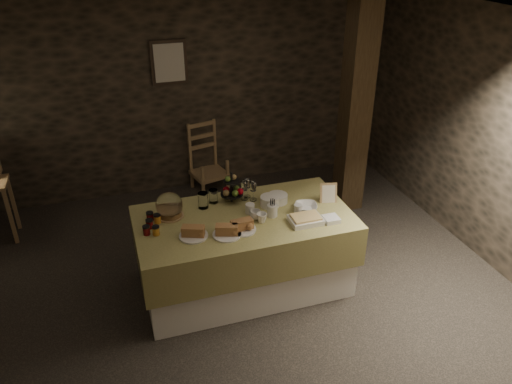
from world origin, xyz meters
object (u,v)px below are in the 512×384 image
object	(u,v)px
timber_column	(355,110)
buffet_table	(244,247)
fruit_stand	(232,190)
chair	(208,160)

from	to	relation	value
timber_column	buffet_table	bearing A→B (deg)	-146.06
timber_column	fruit_stand	size ratio (longest dim) A/B	8.03
timber_column	fruit_stand	world-z (taller)	timber_column
timber_column	fruit_stand	xyz separation A→B (m)	(-1.77, -0.86, -0.36)
chair	fruit_stand	bearing A→B (deg)	-108.84
chair	buffet_table	bearing A→B (deg)	-107.49
buffet_table	fruit_stand	distance (m)	0.57
buffet_table	fruit_stand	xyz separation A→B (m)	(-0.03, 0.31, 0.47)
chair	timber_column	distance (m)	2.11
buffet_table	timber_column	size ratio (longest dim) A/B	0.79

